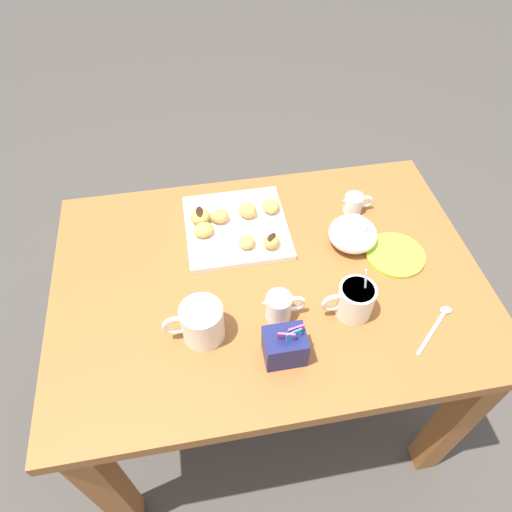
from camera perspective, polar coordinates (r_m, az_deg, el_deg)
The scene contains 20 objects.
ground_plane at distance 1.78m, azimuth 1.04°, elevation -16.55°, with size 8.00×8.00×0.00m, color #423D38.
dining_table at distance 1.27m, azimuth 1.40°, elevation -5.95°, with size 1.08×0.76×0.71m.
pastry_plate_square at distance 1.27m, azimuth -2.44°, elevation 3.60°, with size 0.27×0.27×0.02m, color white.
coffee_mug_cream_left at distance 1.09m, azimuth 12.09°, elevation -5.32°, with size 0.12×0.09×0.14m.
coffee_mug_cream_right at distance 1.03m, azimuth -6.78°, elevation -8.08°, with size 0.14×0.10×0.10m.
cream_pitcher_white at distance 1.07m, azimuth 2.87°, elevation -6.21°, with size 0.10×0.06×0.07m.
sugar_caddy at distance 1.01m, azimuth 3.60°, elevation -11.05°, with size 0.09×0.07×0.11m.
ice_cream_bowl at distance 1.23m, azimuth 11.93°, elevation 2.88°, with size 0.13×0.13×0.10m.
chocolate_sauce_pitcher at distance 1.33m, azimuth 12.04°, elevation 6.46°, with size 0.09×0.05×0.06m.
saucer_lime_left at distance 1.26m, azimuth 16.84°, elevation 0.14°, with size 0.15×0.15×0.01m, color #9EC633.
loose_spoon_near_saucer at distance 1.16m, azimuth 21.50°, elevation -7.79°, with size 0.13×0.11×0.01m.
beignet_0 at distance 1.23m, azimuth -6.52°, elevation 3.23°, with size 0.05×0.06×0.03m, color #D19347.
beignet_1 at distance 1.29m, azimuth 1.84°, elevation 6.20°, with size 0.05×0.05×0.03m, color #D19347.
beignet_2 at distance 1.20m, azimuth 1.90°, elevation 1.78°, with size 0.05×0.04×0.04m, color #D19347.
chocolate_drizzle_2 at distance 1.18m, azimuth 1.93°, elevation 2.41°, with size 0.03×0.01×0.01m, color black.
beignet_3 at distance 1.26m, azimuth -4.56°, elevation 4.94°, with size 0.04×0.05×0.04m, color #D19347.
beignet_4 at distance 1.27m, azimuth -6.95°, elevation 4.88°, with size 0.05×0.05×0.04m, color #D19347.
chocolate_drizzle_4 at distance 1.25m, azimuth -7.04°, elevation 5.53°, with size 0.04×0.02×0.01m, color black.
beignet_5 at distance 1.28m, azimuth -1.08°, elevation 5.70°, with size 0.05×0.05×0.04m, color #D19347.
beignet_6 at distance 1.20m, azimuth -1.16°, elevation 1.72°, with size 0.04×0.04×0.03m, color #D19347.
Camera 1 is at (0.16, 0.70, 1.63)m, focal length 32.33 mm.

